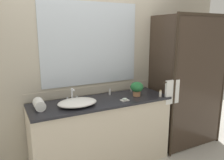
# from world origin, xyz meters

# --- Properties ---
(wall_back_with_mirror) EXTENTS (4.40, 0.06, 2.60)m
(wall_back_with_mirror) POSITION_xyz_m (0.00, 0.34, 1.31)
(wall_back_with_mirror) COLOR #B2A893
(wall_back_with_mirror) RESTS_ON ground_plane
(vanity_cabinet) EXTENTS (1.80, 0.58, 0.90)m
(vanity_cabinet) POSITION_xyz_m (0.00, 0.01, 0.45)
(vanity_cabinet) COLOR beige
(vanity_cabinet) RESTS_ON ground_plane
(shower_enclosure) EXTENTS (1.20, 0.59, 2.00)m
(shower_enclosure) POSITION_xyz_m (1.28, -0.19, 1.03)
(shower_enclosure) COLOR #2D2319
(shower_enclosure) RESTS_ON ground_plane
(sink_basin) EXTENTS (0.47, 0.34, 0.08)m
(sink_basin) POSITION_xyz_m (-0.34, -0.06, 0.94)
(sink_basin) COLOR white
(sink_basin) RESTS_ON vanity_cabinet
(faucet) EXTENTS (0.17, 0.12, 0.17)m
(faucet) POSITION_xyz_m (-0.34, 0.14, 0.95)
(faucet) COLOR silver
(faucet) RESTS_ON vanity_cabinet
(potted_plant) EXTENTS (0.18, 0.18, 0.19)m
(potted_plant) POSITION_xyz_m (0.51, -0.04, 1.01)
(potted_plant) COLOR #B77A51
(potted_plant) RESTS_ON vanity_cabinet
(soap_dish) EXTENTS (0.10, 0.07, 0.04)m
(soap_dish) POSITION_xyz_m (0.25, -0.15, 0.91)
(soap_dish) COLOR silver
(soap_dish) RESTS_ON vanity_cabinet
(amenity_bottle_conditioner) EXTENTS (0.02, 0.02, 0.09)m
(amenity_bottle_conditioner) POSITION_xyz_m (0.21, 0.18, 0.94)
(amenity_bottle_conditioner) COLOR white
(amenity_bottle_conditioner) RESTS_ON vanity_cabinet
(amenity_bottle_shampoo) EXTENTS (0.03, 0.03, 0.09)m
(amenity_bottle_shampoo) POSITION_xyz_m (0.77, -0.22, 0.94)
(amenity_bottle_shampoo) COLOR silver
(amenity_bottle_shampoo) RESTS_ON vanity_cabinet
(amenity_bottle_lotion) EXTENTS (0.03, 0.03, 0.10)m
(amenity_bottle_lotion) POSITION_xyz_m (0.58, 0.21, 0.95)
(amenity_bottle_lotion) COLOR silver
(amenity_bottle_lotion) RESTS_ON vanity_cabinet
(rolled_towel_near_edge) EXTENTS (0.12, 0.21, 0.12)m
(rolled_towel_near_edge) POSITION_xyz_m (-0.76, 0.02, 0.96)
(rolled_towel_near_edge) COLOR white
(rolled_towel_near_edge) RESTS_ON vanity_cabinet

